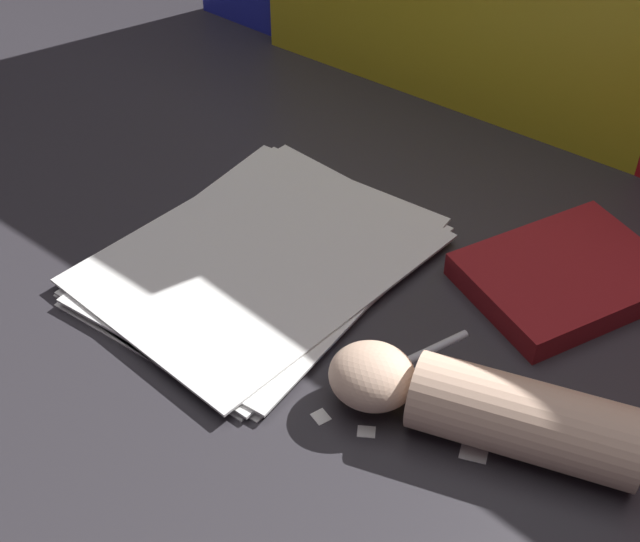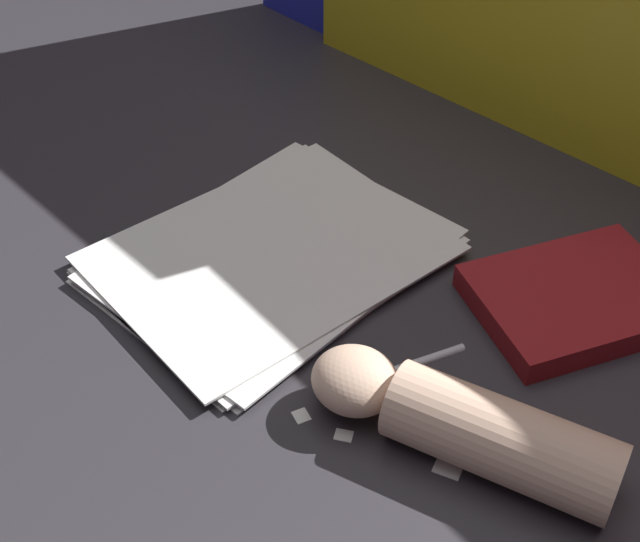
{
  "view_description": "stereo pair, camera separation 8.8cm",
  "coord_description": "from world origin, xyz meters",
  "views": [
    {
      "loc": [
        0.42,
        -0.52,
        0.64
      ],
      "look_at": [
        -0.01,
        -0.01,
        0.06
      ],
      "focal_mm": 50.0,
      "sensor_mm": 36.0,
      "label": 1
    },
    {
      "loc": [
        0.49,
        -0.46,
        0.64
      ],
      "look_at": [
        -0.01,
        -0.01,
        0.06
      ],
      "focal_mm": 50.0,
      "sensor_mm": 36.0,
      "label": 2
    }
  ],
  "objects": [
    {
      "name": "paper_scrap_side",
      "position": [
        0.08,
        -0.11,
        0.0
      ],
      "size": [
        0.02,
        0.02,
        0.0
      ],
      "color": "white",
      "rests_on": "ground_plane"
    },
    {
      "name": "pen",
      "position": [
        -0.2,
        -0.06,
        0.0
      ],
      "size": [
        0.05,
        0.14,
        0.01
      ],
      "color": "#2333B2",
      "rests_on": "ground_plane"
    },
    {
      "name": "hand_forearm",
      "position": [
        0.21,
        -0.03,
        0.04
      ],
      "size": [
        0.29,
        0.16,
        0.07
      ],
      "color": "beige",
      "rests_on": "ground_plane"
    },
    {
      "name": "paper_scrap_far",
      "position": [
        0.12,
        -0.1,
        0.0
      ],
      "size": [
        0.02,
        0.02,
        0.0
      ],
      "color": "white",
      "rests_on": "ground_plane"
    },
    {
      "name": "paper_stack",
      "position": [
        -0.11,
        0.01,
        0.01
      ],
      "size": [
        0.31,
        0.38,
        0.02
      ],
      "color": "white",
      "rests_on": "ground_plane"
    },
    {
      "name": "paper_scrap_mid",
      "position": [
        0.21,
        -0.06,
        0.0
      ],
      "size": [
        0.03,
        0.03,
        0.0
      ],
      "color": "white",
      "rests_on": "ground_plane"
    },
    {
      "name": "book_closed",
      "position": [
        0.17,
        0.19,
        0.01
      ],
      "size": [
        0.22,
        0.25,
        0.03
      ],
      "color": "maroon",
      "rests_on": "ground_plane"
    },
    {
      "name": "ground_plane",
      "position": [
        0.0,
        0.0,
        0.0
      ],
      "size": [
        6.0,
        6.0,
        0.0
      ],
      "primitive_type": "plane",
      "color": "#2D2B30"
    },
    {
      "name": "paper_scrap_near",
      "position": [
        0.0,
        -0.08,
        0.0
      ],
      "size": [
        0.01,
        0.02,
        0.0
      ],
      "color": "white",
      "rests_on": "ground_plane"
    },
    {
      "name": "scissors",
      "position": [
        0.09,
        -0.03,
        0.0
      ],
      "size": [
        0.15,
        0.15,
        0.01
      ],
      "color": "silver",
      "rests_on": "ground_plane"
    }
  ]
}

